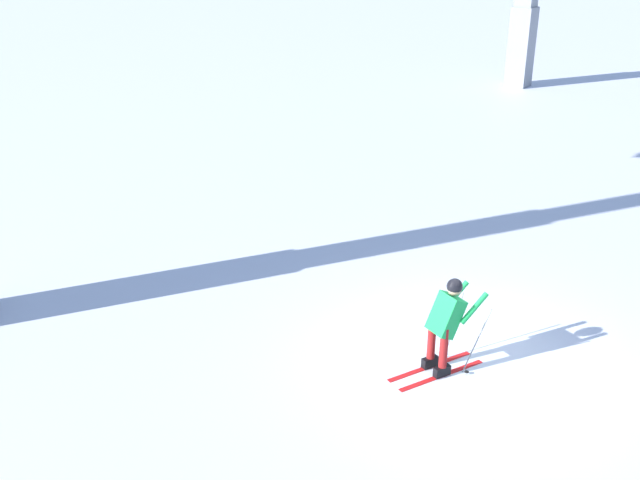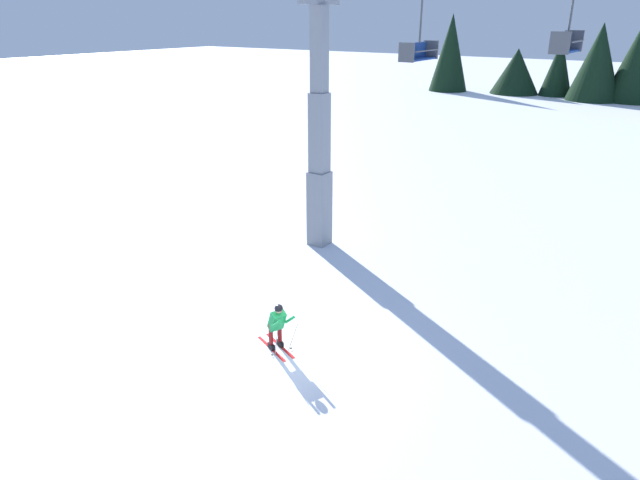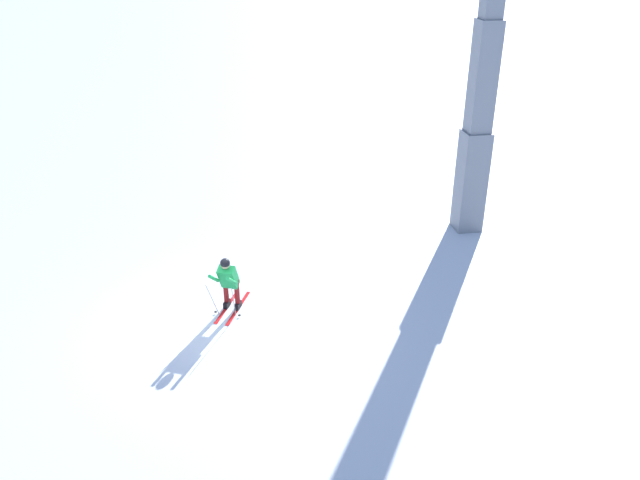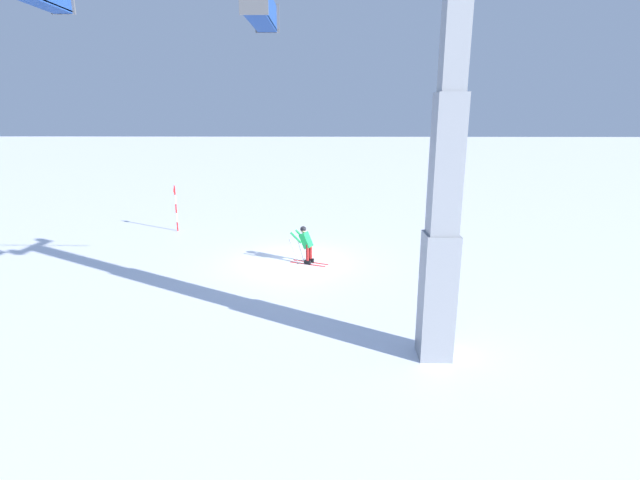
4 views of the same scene
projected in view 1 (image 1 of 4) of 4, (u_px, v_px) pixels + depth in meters
The scene contains 2 objects.
ground_plane at pixel (468, 358), 12.32m from camera, with size 260.00×260.00×0.00m, color white.
skier_carving_main at pixel (447, 319), 11.66m from camera, with size 1.67×1.11×1.71m.
Camera 1 is at (-9.90, -4.30, 6.71)m, focal length 42.01 mm.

